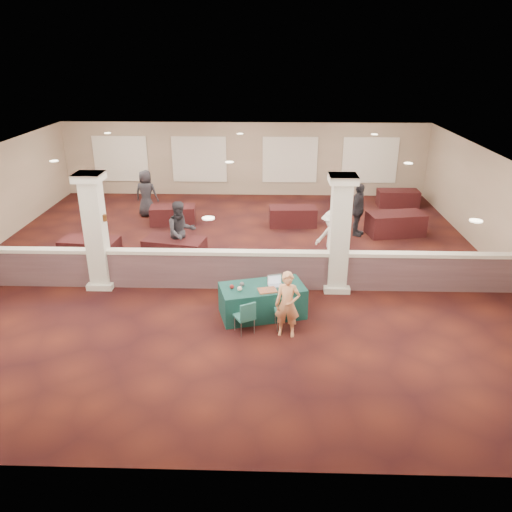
{
  "coord_description": "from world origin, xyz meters",
  "views": [
    {
      "loc": [
        1.17,
        -13.92,
        6.16
      ],
      "look_at": [
        0.81,
        -2.0,
        1.16
      ],
      "focal_mm": 35.0,
      "sensor_mm": 36.0,
      "label": 1
    }
  ],
  "objects_px": {
    "conf_chair_side": "(246,315)",
    "far_table_front_left": "(90,250)",
    "conf_chair_main": "(285,310)",
    "woman": "(287,305)",
    "attendee_d": "(146,193)",
    "far_table_back_right": "(398,198)",
    "attendee_c": "(358,210)",
    "near_table": "(262,301)",
    "attendee_a": "(181,232)",
    "far_table_front_right": "(395,224)",
    "far_table_back_center": "(293,216)",
    "far_table_front_center": "(175,250)",
    "attendee_b": "(332,239)",
    "far_table_back_left": "(173,215)"
  },
  "relations": [
    {
      "from": "far_table_front_center",
      "to": "far_table_front_right",
      "type": "height_order",
      "value": "far_table_front_right"
    },
    {
      "from": "woman",
      "to": "attendee_d",
      "type": "height_order",
      "value": "attendee_d"
    },
    {
      "from": "far_table_back_center",
      "to": "attendee_a",
      "type": "height_order",
      "value": "attendee_a"
    },
    {
      "from": "woman",
      "to": "far_table_front_right",
      "type": "distance_m",
      "value": 7.96
    },
    {
      "from": "far_table_front_right",
      "to": "attendee_c",
      "type": "bearing_deg",
      "value": -176.17
    },
    {
      "from": "far_table_front_left",
      "to": "far_table_front_right",
      "type": "relative_size",
      "value": 0.89
    },
    {
      "from": "conf_chair_main",
      "to": "far_table_front_right",
      "type": "distance_m",
      "value": 7.76
    },
    {
      "from": "far_table_back_right",
      "to": "attendee_b",
      "type": "distance_m",
      "value": 7.34
    },
    {
      "from": "conf_chair_main",
      "to": "far_table_back_center",
      "type": "relative_size",
      "value": 0.51
    },
    {
      "from": "far_table_back_left",
      "to": "conf_chair_side",
      "type": "bearing_deg",
      "value": -68.05
    },
    {
      "from": "attendee_d",
      "to": "conf_chair_main",
      "type": "bearing_deg",
      "value": 130.8
    },
    {
      "from": "conf_chair_side",
      "to": "attendee_c",
      "type": "height_order",
      "value": "attendee_c"
    },
    {
      "from": "woman",
      "to": "far_table_back_left",
      "type": "bearing_deg",
      "value": 125.29
    },
    {
      "from": "far_table_back_right",
      "to": "attendee_c",
      "type": "bearing_deg",
      "value": -122.27
    },
    {
      "from": "near_table",
      "to": "far_table_front_right",
      "type": "distance_m",
      "value": 7.51
    },
    {
      "from": "woman",
      "to": "near_table",
      "type": "bearing_deg",
      "value": 129.92
    },
    {
      "from": "far_table_front_right",
      "to": "attendee_a",
      "type": "height_order",
      "value": "attendee_a"
    },
    {
      "from": "near_table",
      "to": "attendee_a",
      "type": "distance_m",
      "value": 4.21
    },
    {
      "from": "near_table",
      "to": "attendee_b",
      "type": "height_order",
      "value": "attendee_b"
    },
    {
      "from": "conf_chair_main",
      "to": "far_table_front_right",
      "type": "height_order",
      "value": "conf_chair_main"
    },
    {
      "from": "woman",
      "to": "attendee_d",
      "type": "bearing_deg",
      "value": 128.81
    },
    {
      "from": "conf_chair_side",
      "to": "attendee_d",
      "type": "bearing_deg",
      "value": 86.39
    },
    {
      "from": "attendee_c",
      "to": "far_table_back_left",
      "type": "bearing_deg",
      "value": 106.85
    },
    {
      "from": "conf_chair_main",
      "to": "woman",
      "type": "bearing_deg",
      "value": -86.91
    },
    {
      "from": "far_table_front_right",
      "to": "attendee_c",
      "type": "distance_m",
      "value": 1.47
    },
    {
      "from": "attendee_b",
      "to": "near_table",
      "type": "bearing_deg",
      "value": -77.69
    },
    {
      "from": "near_table",
      "to": "conf_chair_side",
      "type": "xyz_separation_m",
      "value": [
        -0.36,
        -0.89,
        0.1
      ]
    },
    {
      "from": "near_table",
      "to": "woman",
      "type": "bearing_deg",
      "value": -73.02
    },
    {
      "from": "attendee_a",
      "to": "attendee_c",
      "type": "bearing_deg",
      "value": -3.65
    },
    {
      "from": "far_table_back_center",
      "to": "attendee_a",
      "type": "bearing_deg",
      "value": -135.2
    },
    {
      "from": "far_table_back_right",
      "to": "attendee_a",
      "type": "height_order",
      "value": "attendee_a"
    },
    {
      "from": "conf_chair_side",
      "to": "woman",
      "type": "distance_m",
      "value": 1.0
    },
    {
      "from": "far_table_front_center",
      "to": "far_table_back_center",
      "type": "bearing_deg",
      "value": 43.09
    },
    {
      "from": "far_table_front_left",
      "to": "far_table_front_center",
      "type": "xyz_separation_m",
      "value": [
        2.65,
        -0.0,
        0.02
      ]
    },
    {
      "from": "conf_chair_side",
      "to": "far_table_back_center",
      "type": "relative_size",
      "value": 0.48
    },
    {
      "from": "conf_chair_side",
      "to": "far_table_front_right",
      "type": "distance_m",
      "value": 8.44
    },
    {
      "from": "conf_chair_side",
      "to": "woman",
      "type": "xyz_separation_m",
      "value": [
        0.95,
        -0.03,
        0.3
      ]
    },
    {
      "from": "near_table",
      "to": "far_table_back_center",
      "type": "bearing_deg",
      "value": 66.4
    },
    {
      "from": "far_table_front_right",
      "to": "attendee_c",
      "type": "height_order",
      "value": "attendee_c"
    },
    {
      "from": "far_table_front_left",
      "to": "attendee_c",
      "type": "height_order",
      "value": "attendee_c"
    },
    {
      "from": "far_table_front_center",
      "to": "attendee_d",
      "type": "xyz_separation_m",
      "value": [
        -1.9,
        4.48,
        0.54
      ]
    },
    {
      "from": "far_table_back_right",
      "to": "attendee_d",
      "type": "distance_m",
      "value": 10.32
    },
    {
      "from": "near_table",
      "to": "attendee_a",
      "type": "xyz_separation_m",
      "value": [
        -2.55,
        3.31,
        0.57
      ]
    },
    {
      "from": "conf_chair_main",
      "to": "far_table_back_right",
      "type": "bearing_deg",
      "value": 56.23
    },
    {
      "from": "far_table_back_center",
      "to": "attendee_b",
      "type": "bearing_deg",
      "value": -75.37
    },
    {
      "from": "far_table_back_center",
      "to": "far_table_front_left",
      "type": "bearing_deg",
      "value": -151.2
    },
    {
      "from": "conf_chair_side",
      "to": "woman",
      "type": "relative_size",
      "value": 0.52
    },
    {
      "from": "conf_chair_main",
      "to": "conf_chair_side",
      "type": "height_order",
      "value": "conf_chair_main"
    },
    {
      "from": "conf_chair_side",
      "to": "far_table_front_left",
      "type": "xyz_separation_m",
      "value": [
        -5.05,
        4.19,
        -0.13
      ]
    },
    {
      "from": "far_table_front_right",
      "to": "attendee_d",
      "type": "xyz_separation_m",
      "value": [
        -9.28,
        1.85,
        0.52
      ]
    }
  ]
}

